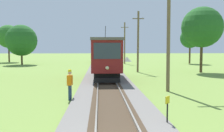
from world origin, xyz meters
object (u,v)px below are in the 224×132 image
utility_pole_near_tram (168,33)px  tree_right_far (8,36)px  tree_left_near (202,27)px  tree_horizon (190,38)px  freight_car (102,55)px  tree_left_far (21,40)px  trackside_signal_marker (167,110)px  gravel_pile (127,59)px  red_tram (106,56)px  utility_pole_mid (138,41)px  track_worker (70,83)px  utility_pole_far (125,43)px

utility_pole_near_tram → tree_right_far: 43.29m
tree_left_near → tree_horizon: bearing=73.8°
freight_car → tree_left_far: 16.23m
trackside_signal_marker → gravel_pile: size_ratio=0.54×
red_tram → gravel_pile: 31.26m
utility_pole_mid → track_worker: size_ratio=4.17×
utility_pole_near_tram → utility_pole_far: size_ratio=1.02×
gravel_pile → utility_pole_mid: bearing=-93.1°
utility_pole_near_tram → tree_horizon: 31.64m
utility_pole_mid → tree_left_far: bearing=141.9°
utility_pole_mid → tree_horizon: (12.45, 15.91, 1.00)m
gravel_pile → tree_right_far: 25.66m
tree_left_far → tree_horizon: size_ratio=1.06×
freight_car → utility_pole_far: utility_pole_far is taller
freight_car → tree_right_far: tree_right_far is taller
red_tram → utility_pole_mid: 8.17m
track_worker → red_tram: bearing=-93.9°
tree_right_far → tree_left_near: bearing=-36.8°
utility_pole_far → utility_pole_mid: bearing=-90.0°
red_tram → tree_left_far: 25.95m
utility_pole_mid → tree_left_near: tree_left_near is taller
utility_pole_near_tram → tree_right_far: utility_pole_near_tram is taller
track_worker → tree_left_near: bearing=-122.4°
utility_pole_mid → gravel_pile: (1.31, 23.88, -3.27)m
freight_car → utility_pole_mid: utility_pole_mid is taller
utility_pole_near_tram → tree_left_far: size_ratio=1.11×
freight_car → tree_horizon: 17.73m
tree_right_far → tree_horizon: tree_right_far is taller
utility_pole_far → tree_left_far: utility_pole_far is taller
red_tram → freight_car: bearing=90.0°
gravel_pile → red_tram: bearing=-100.0°
utility_pole_mid → trackside_signal_marker: size_ratio=6.30×
utility_pole_near_tram → utility_pole_far: (0.00, 29.15, -0.06)m
utility_pole_mid → tree_right_far: 33.13m
trackside_signal_marker → tree_horizon: bearing=68.3°
utility_pole_near_tram → track_worker: 7.54m
tree_left_near → freight_car: bearing=118.1°
red_tram → tree_left_far: (-14.49, 21.43, 2.14)m
red_tram → tree_horizon: tree_horizon is taller
red_tram → track_worker: red_tram is taller
utility_pole_mid → tree_horizon: 20.23m
track_worker → trackside_signal_marker: bearing=141.0°
freight_car → trackside_signal_marker: bearing=-87.3°
red_tram → utility_pole_far: utility_pole_far is taller
utility_pole_far → trackside_signal_marker: (-2.14, -36.70, -3.31)m
red_tram → trackside_signal_marker: size_ratio=7.24×
tree_horizon → utility_pole_near_tram: bearing=-113.2°
tree_left_far → tree_left_near: bearing=-30.2°
utility_pole_mid → track_worker: utility_pole_mid is taller
utility_pole_mid → tree_horizon: utility_pole_mid is taller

